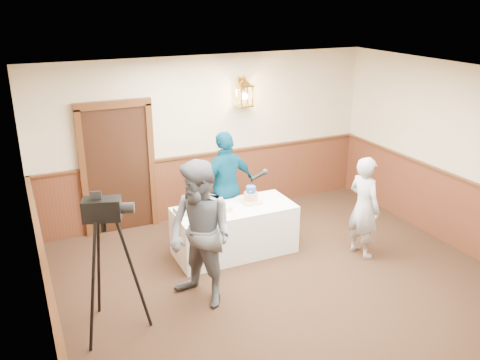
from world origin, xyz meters
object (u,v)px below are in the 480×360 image
(display_table, at_px, (234,230))
(interviewer, at_px, (201,235))
(assistant_p, at_px, (226,186))
(sheet_cake_yellow, at_px, (217,209))
(baker, at_px, (364,207))
(tv_camera_rig, at_px, (109,273))
(sheet_cake_green, at_px, (186,210))
(tiered_cake, at_px, (251,196))

(display_table, bearing_deg, interviewer, -131.76)
(display_table, height_order, interviewer, interviewer)
(display_table, distance_m, assistant_p, 0.74)
(display_table, xyz_separation_m, sheet_cake_yellow, (-0.29, -0.03, 0.41))
(display_table, xyz_separation_m, baker, (1.72, -0.85, 0.40))
(display_table, distance_m, interviewer, 1.48)
(sheet_cake_yellow, xyz_separation_m, tv_camera_rig, (-1.78, -1.09, -0.04))
(sheet_cake_yellow, height_order, baker, baker)
(sheet_cake_yellow, relative_size, interviewer, 0.20)
(baker, bearing_deg, assistant_p, 42.24)
(sheet_cake_green, height_order, interviewer, interviewer)
(sheet_cake_green, bearing_deg, sheet_cake_yellow, -19.13)
(interviewer, bearing_deg, assistant_p, 120.80)
(sheet_cake_yellow, xyz_separation_m, baker, (2.01, -0.82, -0.01))
(sheet_cake_yellow, bearing_deg, assistant_p, 54.89)
(sheet_cake_green, bearing_deg, interviewer, -99.68)
(assistant_p, xyz_separation_m, tv_camera_rig, (-2.17, -1.65, -0.14))
(sheet_cake_green, distance_m, interviewer, 1.17)
(tiered_cake, distance_m, sheet_cake_green, 1.02)
(tiered_cake, bearing_deg, interviewer, -138.39)
(sheet_cake_green, bearing_deg, display_table, -9.23)
(tiered_cake, relative_size, tv_camera_rig, 0.16)
(sheet_cake_yellow, xyz_separation_m, assistant_p, (0.39, 0.56, 0.10))
(interviewer, bearing_deg, sheet_cake_yellow, 121.97)
(sheet_cake_green, xyz_separation_m, tv_camera_rig, (-1.35, -1.24, -0.04))
(display_table, relative_size, sheet_cake_green, 5.77)
(sheet_cake_yellow, distance_m, baker, 2.17)
(interviewer, height_order, assistant_p, interviewer)
(assistant_p, bearing_deg, baker, 128.19)
(sheet_cake_yellow, relative_size, sheet_cake_green, 1.20)
(sheet_cake_green, relative_size, interviewer, 0.17)
(sheet_cake_yellow, height_order, interviewer, interviewer)
(display_table, height_order, assistant_p, assistant_p)
(display_table, relative_size, assistant_p, 1.02)
(display_table, height_order, sheet_cake_green, sheet_cake_green)
(sheet_cake_green, relative_size, assistant_p, 0.18)
(sheet_cake_green, bearing_deg, baker, -21.59)
(tiered_cake, height_order, tv_camera_rig, tv_camera_rig)
(sheet_cake_yellow, bearing_deg, interviewer, -121.93)
(interviewer, relative_size, assistant_p, 1.06)
(tiered_cake, bearing_deg, assistant_p, 112.86)
(display_table, bearing_deg, tiered_cake, 9.81)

